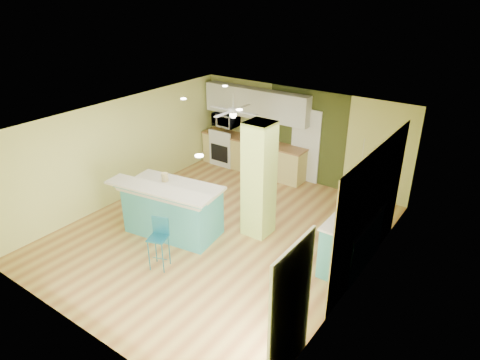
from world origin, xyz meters
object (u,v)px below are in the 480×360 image
bar_stool (159,235)px  side_counter (351,239)px  canister (165,177)px  fruit_bowl (255,140)px  peninsula (172,209)px

bar_stool → side_counter: 3.63m
side_counter → canister: bearing=-165.5°
canister → fruit_bowl: bearing=90.1°
fruit_bowl → side_counter: bearing=-33.2°
fruit_bowl → bar_stool: bearing=-78.5°
peninsula → bar_stool: bearing=-66.2°
peninsula → side_counter: 3.73m
side_counter → fruit_bowl: side_counter is taller
peninsula → canister: 0.70m
side_counter → fruit_bowl: 4.64m
peninsula → fruit_bowl: (-0.33, 3.69, 0.40)m
bar_stool → fruit_bowl: 4.80m
side_counter → canister: (-3.86, -1.00, 0.65)m
canister → bar_stool: bearing=-50.9°
peninsula → fruit_bowl: bearing=86.8°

